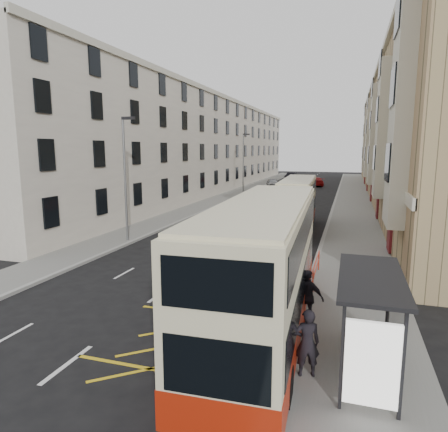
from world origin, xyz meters
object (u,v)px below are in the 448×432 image
(car_silver, at_px, (273,183))
(white_van, at_px, (272,188))
(street_lamp_near, at_px, (126,172))
(car_red, at_px, (315,182))
(double_decker_front, at_px, (264,268))
(pedestrian_mid, at_px, (399,294))
(pedestrian_near, at_px, (307,343))
(street_lamp_far, at_px, (244,160))
(bus_shelter, at_px, (377,308))
(double_decker_rear, at_px, (298,204))
(pedestrian_far, at_px, (308,297))
(car_dark, at_px, (291,176))

(car_silver, bearing_deg, white_van, -97.13)
(street_lamp_near, distance_m, car_red, 46.00)
(double_decker_front, height_order, pedestrian_mid, double_decker_front)
(pedestrian_mid, bearing_deg, pedestrian_near, -132.74)
(street_lamp_far, bearing_deg, car_silver, 75.27)
(bus_shelter, bearing_deg, car_silver, 103.48)
(bus_shelter, bearing_deg, double_decker_rear, 102.75)
(double_decker_rear, xyz_separation_m, pedestrian_far, (2.51, -17.00, -0.89))
(pedestrian_far, relative_size, white_van, 0.39)
(pedestrian_mid, height_order, white_van, pedestrian_mid)
(white_van, bearing_deg, double_decker_rear, -65.72)
(double_decker_front, distance_m, pedestrian_far, 2.03)
(street_lamp_far, xyz_separation_m, white_van, (3.46, 2.47, -3.94))
(double_decker_rear, xyz_separation_m, pedestrian_mid, (5.62, -15.15, -1.07))
(pedestrian_near, xyz_separation_m, pedestrian_far, (-0.31, 3.25, 0.03))
(car_silver, bearing_deg, pedestrian_mid, -90.52)
(bus_shelter, distance_m, white_van, 46.27)
(street_lamp_far, distance_m, pedestrian_mid, 40.99)
(bus_shelter, height_order, car_dark, bus_shelter)
(bus_shelter, relative_size, pedestrian_near, 2.28)
(street_lamp_far, relative_size, car_red, 1.55)
(double_decker_front, relative_size, pedestrian_mid, 7.35)
(street_lamp_near, bearing_deg, car_silver, 86.52)
(bus_shelter, xyz_separation_m, white_van, (-11.23, 44.87, -1.45))
(pedestrian_near, relative_size, pedestrian_mid, 1.20)
(pedestrian_mid, xyz_separation_m, pedestrian_far, (-3.11, -1.85, 0.18))
(white_van, xyz_separation_m, car_silver, (-1.09, 6.54, 0.08))
(street_lamp_far, height_order, pedestrian_far, street_lamp_far)
(street_lamp_far, bearing_deg, pedestrian_near, -73.06)
(street_lamp_near, distance_m, pedestrian_near, 18.55)
(white_van, bearing_deg, car_dark, 101.30)
(car_dark, bearing_deg, pedestrian_far, -73.09)
(bus_shelter, height_order, double_decker_rear, double_decker_rear)
(pedestrian_far, bearing_deg, double_decker_front, 48.80)
(street_lamp_near, xyz_separation_m, car_dark, (2.52, 58.15, -3.92))
(street_lamp_far, distance_m, pedestrian_near, 44.81)
(street_lamp_far, xyz_separation_m, car_red, (8.28, 15.08, -3.89))
(double_decker_rear, distance_m, pedestrian_far, 17.21)
(bus_shelter, height_order, street_lamp_near, street_lamp_near)
(double_decker_front, distance_m, car_red, 55.61)
(pedestrian_near, relative_size, car_silver, 0.41)
(double_decker_rear, height_order, white_van, double_decker_rear)
(double_decker_rear, bearing_deg, street_lamp_far, 111.91)
(pedestrian_near, xyz_separation_m, white_van, (-9.55, 45.20, -0.39))
(double_decker_rear, height_order, pedestrian_mid, double_decker_rear)
(pedestrian_near, bearing_deg, car_red, -102.46)
(pedestrian_mid, xyz_separation_m, car_silver, (-13.44, 46.65, -0.16))
(pedestrian_mid, bearing_deg, white_van, 93.18)
(street_lamp_near, height_order, double_decker_rear, street_lamp_near)
(double_decker_rear, distance_m, car_silver, 32.48)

